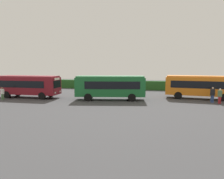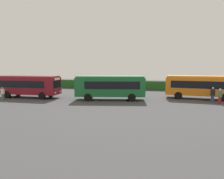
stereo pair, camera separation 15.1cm
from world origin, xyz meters
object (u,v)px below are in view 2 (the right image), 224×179
(person_right, at_px, (213,95))
(bus_green, at_px, (110,86))
(bus_maroon, at_px, (29,85))
(person_center, at_px, (175,90))
(traffic_cone, at_px, (101,90))
(person_left, at_px, (3,93))
(bus_orange, at_px, (201,86))
(person_far, at_px, (220,96))

(person_right, bearing_deg, bus_green, -109.53)
(bus_maroon, bearing_deg, person_center, 16.63)
(traffic_cone, bearing_deg, person_left, -132.69)
(bus_orange, distance_m, person_far, 3.68)
(person_right, bearing_deg, bus_orange, 176.27)
(bus_orange, relative_size, person_right, 4.94)
(person_center, xyz_separation_m, traffic_cone, (-12.22, 2.57, -0.58))
(bus_orange, height_order, person_left, bus_orange)
(bus_maroon, relative_size, traffic_cone, 14.63)
(person_left, relative_size, person_far, 0.93)
(person_left, distance_m, person_right, 26.75)
(person_center, bearing_deg, traffic_cone, 158.05)
(bus_green, distance_m, bus_orange, 12.21)
(person_left, height_order, person_center, person_center)
(bus_orange, relative_size, traffic_cone, 15.47)
(person_left, height_order, person_right, person_right)
(person_right, distance_m, traffic_cone, 17.84)
(bus_green, xyz_separation_m, person_far, (13.29, 0.14, -0.87))
(person_left, bearing_deg, traffic_cone, -23.47)
(bus_maroon, relative_size, bus_orange, 0.95)
(person_center, bearing_deg, bus_orange, -45.65)
(bus_green, relative_size, person_far, 5.15)
(bus_orange, height_order, traffic_cone, bus_orange)
(person_right, relative_size, traffic_cone, 3.13)
(bus_green, relative_size, traffic_cone, 15.44)
(bus_maroon, height_order, person_right, bus_maroon)
(person_center, bearing_deg, person_far, -59.53)
(person_right, bearing_deg, bus_maroon, -110.11)
(bus_green, height_order, traffic_cone, bus_green)
(person_far, bearing_deg, person_center, -127.91)
(bus_green, bearing_deg, person_center, -157.25)
(bus_orange, bearing_deg, bus_maroon, -164.00)
(bus_maroon, distance_m, person_center, 21.13)
(person_left, bearing_deg, bus_green, -58.65)
(bus_maroon, xyz_separation_m, bus_orange, (23.33, 3.82, 0.03))
(bus_maroon, relative_size, person_right, 4.67)
(bus_green, height_order, person_center, bus_green)
(bus_maroon, distance_m, bus_green, 11.61)
(person_right, relative_size, person_far, 1.04)
(bus_green, relative_size, person_center, 5.51)
(bus_orange, height_order, person_center, bus_orange)
(bus_maroon, bearing_deg, person_right, 2.93)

